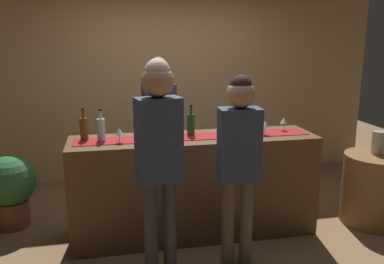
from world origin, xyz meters
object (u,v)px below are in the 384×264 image
(wine_glass_mid_counter, at_px, (265,125))
(wine_glass_near_customer, at_px, (119,132))
(wine_bottle_amber, at_px, (84,128))
(wine_glass_far_end, at_px, (284,121))
(round_side_table, at_px, (375,189))
(wine_bottle_green, at_px, (191,124))
(bartender, at_px, (159,118))
(customer_sipping, at_px, (239,152))
(wine_bottle_clear, at_px, (101,129))
(vase_on_side_table, at_px, (378,143))
(customer_browsing, at_px, (159,146))
(potted_plant_tall, at_px, (10,186))

(wine_glass_mid_counter, bearing_deg, wine_glass_near_customer, -179.12)
(wine_bottle_amber, relative_size, wine_glass_near_customer, 2.10)
(wine_bottle_amber, bearing_deg, wine_glass_far_end, -0.95)
(wine_glass_far_end, height_order, round_side_table, wine_glass_far_end)
(wine_bottle_green, relative_size, round_side_table, 0.41)
(wine_glass_near_customer, bearing_deg, wine_glass_far_end, 5.10)
(wine_bottle_amber, relative_size, wine_glass_mid_counter, 2.10)
(wine_bottle_green, height_order, bartender, bartender)
(wine_bottle_green, distance_m, customer_sipping, 0.74)
(wine_bottle_clear, bearing_deg, wine_glass_near_customer, -34.20)
(vase_on_side_table, bearing_deg, wine_bottle_amber, 176.65)
(customer_browsing, bearing_deg, wine_bottle_clear, 111.80)
(bartender, height_order, potted_plant_tall, bartender)
(wine_bottle_green, distance_m, wine_glass_mid_counter, 0.72)
(wine_bottle_green, distance_m, wine_bottle_clear, 0.85)
(round_side_table, bearing_deg, bartender, 161.84)
(wine_bottle_amber, distance_m, wine_glass_far_end, 1.97)
(bartender, bearing_deg, round_side_table, 154.56)
(wine_bottle_clear, bearing_deg, round_side_table, -3.20)
(wine_glass_mid_counter, bearing_deg, customer_browsing, -151.25)
(customer_sipping, distance_m, round_side_table, 1.87)
(wine_bottle_amber, height_order, wine_glass_mid_counter, wine_bottle_amber)
(wine_glass_far_end, bearing_deg, potted_plant_tall, 170.43)
(wine_bottle_green, height_order, wine_glass_near_customer, wine_bottle_green)
(bartender, relative_size, customer_sipping, 1.05)
(wine_bottle_clear, height_order, wine_glass_near_customer, wine_bottle_clear)
(customer_sipping, bearing_deg, bartender, 116.84)
(wine_bottle_green, xyz_separation_m, wine_bottle_clear, (-0.85, -0.04, 0.00))
(customer_sipping, relative_size, vase_on_side_table, 6.86)
(wine_glass_near_customer, bearing_deg, wine_bottle_clear, 145.80)
(wine_bottle_amber, relative_size, vase_on_side_table, 1.26)
(wine_bottle_clear, relative_size, customer_sipping, 0.18)
(wine_bottle_amber, relative_size, wine_glass_far_end, 2.10)
(wine_bottle_green, relative_size, wine_glass_near_customer, 2.10)
(wine_glass_mid_counter, height_order, round_side_table, wine_glass_mid_counter)
(wine_glass_near_customer, bearing_deg, wine_bottle_green, 12.38)
(wine_glass_near_customer, distance_m, potted_plant_tall, 1.43)
(wine_glass_near_customer, bearing_deg, round_side_table, -1.05)
(wine_glass_far_end, bearing_deg, vase_on_side_table, -7.98)
(wine_glass_near_customer, height_order, customer_sipping, customer_sipping)
(wine_bottle_clear, xyz_separation_m, bartender, (0.61, 0.56, -0.04))
(customer_browsing, bearing_deg, wine_glass_near_customer, 105.06)
(wine_glass_far_end, height_order, vase_on_side_table, wine_glass_far_end)
(bartender, distance_m, customer_browsing, 1.27)
(bartender, height_order, customer_browsing, customer_browsing)
(wine_glass_far_end, height_order, bartender, bartender)
(wine_bottle_clear, bearing_deg, potted_plant_tall, 152.03)
(wine_glass_far_end, height_order, potted_plant_tall, wine_glass_far_end)
(potted_plant_tall, bearing_deg, wine_glass_mid_counter, -13.26)
(wine_bottle_green, relative_size, bartender, 0.17)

